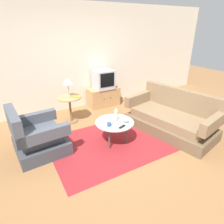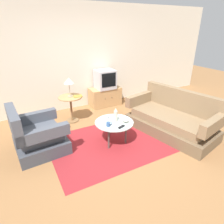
% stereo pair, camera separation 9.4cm
% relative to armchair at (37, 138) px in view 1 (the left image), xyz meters
% --- Properties ---
extents(ground_plane, '(16.00, 16.00, 0.00)m').
position_rel_armchair_xyz_m(ground_plane, '(1.44, -0.48, -0.30)').
color(ground_plane, olive).
extents(back_wall, '(9.00, 0.12, 2.70)m').
position_rel_armchair_xyz_m(back_wall, '(1.44, 1.76, 1.05)').
color(back_wall, beige).
rests_on(back_wall, ground).
extents(area_rug, '(2.49, 1.72, 0.00)m').
position_rel_armchair_xyz_m(area_rug, '(1.38, -0.42, -0.30)').
color(area_rug, maroon).
rests_on(area_rug, ground).
extents(armchair, '(0.93, 0.94, 0.89)m').
position_rel_armchair_xyz_m(armchair, '(0.00, 0.00, 0.00)').
color(armchair, '#3E424B').
rests_on(armchair, ground).
extents(couch, '(1.28, 2.03, 0.89)m').
position_rel_armchair_xyz_m(couch, '(2.70, -0.63, -0.01)').
color(couch, brown).
rests_on(couch, ground).
extents(coffee_table, '(0.74, 0.74, 0.46)m').
position_rel_armchair_xyz_m(coffee_table, '(1.38, -0.42, 0.11)').
color(coffee_table, '#B2C6C1').
rests_on(coffee_table, ground).
extents(side_table, '(0.56, 0.56, 0.63)m').
position_rel_armchair_xyz_m(side_table, '(0.93, 0.90, 0.16)').
color(side_table, tan).
rests_on(side_table, ground).
extents(tv_stand, '(0.88, 0.48, 0.52)m').
position_rel_armchair_xyz_m(tv_stand, '(2.10, 1.43, -0.04)').
color(tv_stand, tan).
rests_on(tv_stand, ground).
extents(television, '(0.52, 0.47, 0.52)m').
position_rel_armchair_xyz_m(television, '(2.10, 1.41, 0.48)').
color(television, '#B7B7BC').
rests_on(television, tv_stand).
extents(table_lamp, '(0.23, 0.23, 0.45)m').
position_rel_armchair_xyz_m(table_lamp, '(0.93, 0.90, 0.69)').
color(table_lamp, '#9E937A').
rests_on(table_lamp, side_table).
extents(vase, '(0.07, 0.07, 0.28)m').
position_rel_armchair_xyz_m(vase, '(1.42, -0.41, 0.29)').
color(vase, beige).
rests_on(vase, coffee_table).
extents(mug, '(0.12, 0.08, 0.08)m').
position_rel_armchair_xyz_m(mug, '(1.21, -0.52, 0.20)').
color(mug, '#335184').
rests_on(mug, coffee_table).
extents(bowl, '(0.12, 0.12, 0.05)m').
position_rel_armchair_xyz_m(bowl, '(1.55, -0.55, 0.18)').
color(bowl, silver).
rests_on(bowl, coffee_table).
extents(tv_remote_dark, '(0.15, 0.09, 0.02)m').
position_rel_armchair_xyz_m(tv_remote_dark, '(1.39, -0.67, 0.17)').
color(tv_remote_dark, black).
rests_on(tv_remote_dark, coffee_table).
extents(tv_remote_silver, '(0.15, 0.16, 0.02)m').
position_rel_armchair_xyz_m(tv_remote_silver, '(1.31, -0.23, 0.17)').
color(tv_remote_silver, '#B2B2B7').
rests_on(tv_remote_silver, coffee_table).
extents(book, '(0.22, 0.19, 0.02)m').
position_rel_armchair_xyz_m(book, '(1.09, 0.82, 0.34)').
color(book, olive).
rests_on(book, side_table).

